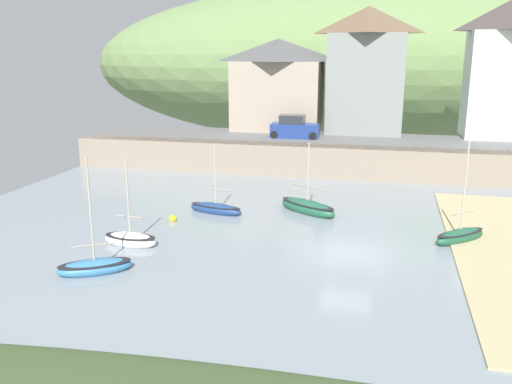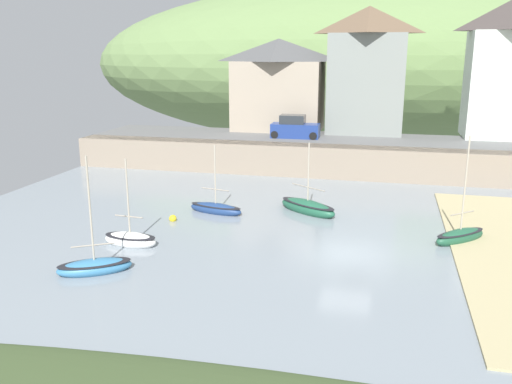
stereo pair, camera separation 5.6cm
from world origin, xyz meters
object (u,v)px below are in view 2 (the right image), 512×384
Objects in this scene: fishing_boat_green at (308,207)px; mooring_buoy at (173,219)px; waterfront_building_left at (279,84)px; sailboat_white_hull at (460,236)px; waterfront_building_right at (506,69)px; sailboat_blue_trim at (216,208)px; sailboat_far_left at (130,239)px; rowboat_small_beached at (95,266)px; waterfront_building_centre at (367,70)px; parked_car_near_slipway at (295,128)px.

mooring_buoy is at bearing -120.12° from fishing_boat_green.
sailboat_white_hull is (14.09, -21.97, -6.33)m from waterfront_building_left.
waterfront_building_right is 28.91m from sailboat_blue_trim.
sailboat_white_hull reaches higher than sailboat_far_left.
waterfront_building_left is at bearing 102.93° from sailboat_blue_trim.
sailboat_blue_trim is at bearing -131.32° from fishing_boat_green.
waterfront_building_centre is at bearing 39.04° from rowboat_small_beached.
waterfront_building_right reaches higher than sailboat_white_hull.
rowboat_small_beached is 12.40× the size of mooring_buoy.
sailboat_white_hull is 21.24m from parked_car_near_slipway.
fishing_boat_green is at bearing -77.77° from parked_car_near_slipway.
sailboat_far_left reaches higher than fishing_boat_green.
sailboat_far_left is 22.60m from parked_car_near_slipway.
sailboat_blue_trim is at bearing 48.18° from mooring_buoy.
sailboat_white_hull is (-5.40, -21.97, -7.88)m from waterfront_building_right.
sailboat_far_left reaches higher than sailboat_blue_trim.
sailboat_far_left is 6.91m from sailboat_blue_trim.
rowboat_small_beached is 10.40m from sailboat_blue_trim.
fishing_boat_green is (-13.89, -18.53, -7.87)m from waterfront_building_right.
waterfront_building_left is 20.37m from fishing_boat_green.
parked_car_near_slipway is (-11.74, 17.47, 2.89)m from sailboat_white_hull.
parked_car_near_slipway is (-3.25, 14.03, 2.89)m from fishing_boat_green.
rowboat_small_beached reaches higher than fishing_boat_green.
waterfront_building_left is at bearing 89.63° from sailboat_far_left.
sailboat_white_hull is at bearing 0.57° from mooring_buoy.
fishing_boat_green is 0.83× the size of rowboat_small_beached.
waterfront_building_centre is at bearing 62.82° from sailboat_white_hull.
waterfront_building_right is at bearing 87.04° from fishing_boat_green.
mooring_buoy is at bearing -133.88° from waterfront_building_right.
sailboat_blue_trim is (-7.85, -19.97, -7.75)m from waterfront_building_centre.
waterfront_building_right is 35.18m from sailboat_far_left.
waterfront_building_right is 18.41m from parked_car_near_slipway.
mooring_buoy is at bearing 86.99° from sailboat_far_left.
waterfront_building_centre reaches higher than rowboat_small_beached.
waterfront_building_right is 2.50× the size of fishing_boat_green.
waterfront_building_centre is 8.67m from parked_car_near_slipway.
fishing_boat_green is at bearing -126.85° from waterfront_building_right.
waterfront_building_centre is 24.95× the size of mooring_buoy.
mooring_buoy is at bearing 54.29° from rowboat_small_beached.
mooring_buoy is (-15.87, -0.16, -0.18)m from sailboat_white_hull.
sailboat_white_hull reaches higher than parked_car_near_slipway.
sailboat_far_left is (-2.36, -26.40, -6.37)m from waterfront_building_left.
parked_car_near_slipway is (-17.14, -4.50, -4.98)m from waterfront_building_right.
waterfront_building_left is 1.46× the size of sailboat_white_hull.
waterfront_building_centre reaches higher than fishing_boat_green.
waterfront_building_right is at bearing 33.51° from sailboat_white_hull.
sailboat_far_left is 10.56× the size of mooring_buoy.
waterfront_building_centre reaches higher than sailboat_far_left.
rowboat_small_beached is 1.33× the size of parked_car_near_slipway.
sailboat_far_left is (-10.36, -26.40, -7.74)m from waterfront_building_centre.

